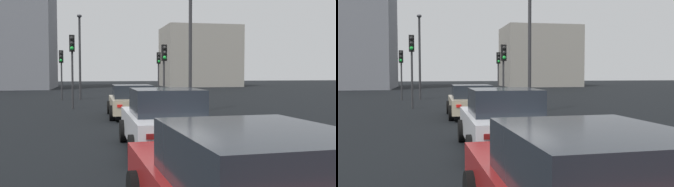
{
  "view_description": "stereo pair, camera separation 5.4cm",
  "coord_description": "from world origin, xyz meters",
  "views": [
    {
      "loc": [
        -9.13,
        1.67,
        1.98
      ],
      "look_at": [
        -0.78,
        -0.04,
        1.52
      ],
      "focal_mm": 40.67,
      "sensor_mm": 36.0,
      "label": 1
    },
    {
      "loc": [
        -9.14,
        1.62,
        1.98
      ],
      "look_at": [
        -0.78,
        -0.04,
        1.52
      ],
      "focal_mm": 40.67,
      "sensor_mm": 36.0,
      "label": 2
    }
  ],
  "objects": [
    {
      "name": "ground_plane",
      "position": [
        0.0,
        0.0,
        -0.1
      ],
      "size": [
        160.0,
        160.0,
        0.2
      ],
      "primitive_type": "cube",
      "color": "black"
    },
    {
      "name": "traffic_light_near_left",
      "position": [
        19.07,
        3.69,
        2.59
      ],
      "size": [
        0.32,
        0.3,
        3.58
      ],
      "rotation": [
        0.0,
        0.0,
        3.04
      ],
      "color": "#2D2D30",
      "rests_on": "ground_plane"
    },
    {
      "name": "traffic_light_far_right",
      "position": [
        12.11,
        2.62,
        2.89
      ],
      "size": [
        0.32,
        0.28,
        4.02
      ],
      "rotation": [
        0.0,
        0.0,
        3.14
      ],
      "color": "#2D2D30",
      "rests_on": "ground_plane"
    },
    {
      "name": "street_lamp_kerbside",
      "position": [
        19.6,
        2.4,
        3.75
      ],
      "size": [
        0.56,
        0.36,
        6.24
      ],
      "color": "#2D2D30",
      "rests_on": "ground_plane"
    },
    {
      "name": "building_facade_left",
      "position": [
        44.69,
        -14.0,
        4.31
      ],
      "size": [
        8.73,
        10.48,
        8.62
      ],
      "primitive_type": "cube",
      "color": "gray",
      "rests_on": "ground_plane"
    },
    {
      "name": "car_beige_lead",
      "position": [
        7.89,
        -0.15,
        0.7
      ],
      "size": [
        4.33,
        2.15,
        1.44
      ],
      "rotation": [
        0.0,
        0.0,
        -0.01
      ],
      "color": "tan",
      "rests_on": "ground_plane"
    },
    {
      "name": "car_white_second",
      "position": [
        0.32,
        -0.17,
        0.76
      ],
      "size": [
        4.35,
        2.1,
        1.58
      ],
      "rotation": [
        0.0,
        0.0,
        -0.01
      ],
      "color": "silver",
      "rests_on": "ground_plane"
    },
    {
      "name": "street_lamp_far",
      "position": [
        8.7,
        -3.08,
        3.75
      ],
      "size": [
        0.56,
        0.36,
        6.25
      ],
      "color": "#2D2D30",
      "rests_on": "ground_plane"
    },
    {
      "name": "building_facade_center",
      "position": [
        41.5,
        10.0,
        8.8
      ],
      "size": [
        11.79,
        7.61,
        17.59
      ],
      "primitive_type": "cube",
      "color": "slate",
      "rests_on": "ground_plane"
    },
    {
      "name": "traffic_light_near_right",
      "position": [
        20.69,
        -3.67,
        2.6
      ],
      "size": [
        0.32,
        0.29,
        3.6
      ],
      "rotation": [
        0.0,
        0.0,
        3.21
      ],
      "color": "#2D2D30",
      "rests_on": "ground_plane"
    },
    {
      "name": "traffic_light_far_left",
      "position": [
        11.62,
        -2.36,
        2.56
      ],
      "size": [
        0.32,
        0.29,
        3.54
      ],
      "rotation": [
        0.0,
        0.0,
        3.21
      ],
      "color": "#2D2D30",
      "rests_on": "ground_plane"
    }
  ]
}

